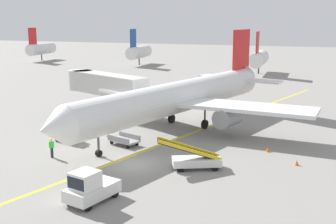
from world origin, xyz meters
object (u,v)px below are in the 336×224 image
Objects in this scene: jet_bridge at (101,84)px; belt_loader_forward_hold at (195,159)px; airliner at (180,97)px; baggage_cart_loaded at (124,140)px; pushback_tug at (90,188)px; safety_cone_nose_left at (268,149)px; safety_cone_nose_right at (297,163)px; safety_cone_wingtip_left at (58,129)px; ground_crew_marshaller at (52,147)px; baggage_tug_near_wing at (67,132)px.

jet_bridge is 2.50× the size of belt_loader_forward_hold.
baggage_cart_loaded is (-3.11, -7.63, -2.95)m from airliner.
pushback_tug reaches higher than safety_cone_nose_left.
safety_cone_nose_left and safety_cone_nose_right have the same top height.
safety_cone_wingtip_left is at bearing -89.36° from jet_bridge.
pushback_tug is at bearing -89.62° from airliner.
airliner is at bearing 24.72° from safety_cone_wingtip_left.
ground_crew_marshaller is at bearing -128.66° from baggage_cart_loaded.
ground_crew_marshaller is 3.86× the size of safety_cone_nose_right.
jet_bridge is 27.95m from pushback_tug.
jet_bridge is 23.87m from belt_loader_forward_hold.
baggage_cart_loaded is 2.23× the size of ground_crew_marshaller.
airliner is at bearing -22.93° from jet_bridge.
airliner reaches higher than safety_cone_nose_left.
jet_bridge is 28.93× the size of safety_cone_wingtip_left.
safety_cone_nose_left is at bearing 23.41° from ground_crew_marshaller.
pushback_tug is 12.95m from baggage_cart_loaded.
belt_loader_forward_hold reaches higher than safety_cone_nose_right.
jet_bridge is at bearing 90.64° from safety_cone_wingtip_left.
belt_loader_forward_hold is at bearing -67.61° from airliner.
ground_crew_marshaller is 8.76m from safety_cone_wingtip_left.
baggage_cart_loaded is 8.63× the size of safety_cone_wingtip_left.
baggage_cart_loaded is 15.57m from safety_cone_nose_right.
safety_cone_wingtip_left is (-16.57, 6.48, -0.56)m from belt_loader_forward_hold.
baggage_tug_near_wing is at bearing -77.27° from jet_bridge.
ground_crew_marshaller is at bearing -60.54° from safety_cone_wingtip_left.
safety_cone_nose_left is at bearing -25.92° from jet_bridge.
safety_cone_nose_right is (21.25, -0.21, -0.71)m from baggage_tug_near_wing.
baggage_cart_loaded is at bearing -14.72° from safety_cone_wingtip_left.
safety_cone_wingtip_left is at bearing 128.66° from pushback_tug.
jet_bridge is 3.20× the size of pushback_tug.
jet_bridge is 4.90× the size of baggage_tug_near_wing.
jet_bridge reaches higher than ground_crew_marshaller.
pushback_tug is at bearing -136.37° from safety_cone_nose_right.
baggage_tug_near_wing is 5.90× the size of safety_cone_nose_right.
belt_loader_forward_hold is 17.80m from safety_cone_wingtip_left.
baggage_tug_near_wing is 21.26m from safety_cone_nose_right.
airliner reaches higher than baggage_cart_loaded.
ground_crew_marshaller is 20.35m from safety_cone_nose_right.
airliner is 12.31m from baggage_tug_near_wing.
belt_loader_forward_hold is 8.05m from safety_cone_nose_left.
safety_cone_nose_left is (9.83, -5.52, -3.20)m from airliner.
baggage_cart_loaded is (-3.25, 12.52, -0.53)m from pushback_tug.
ground_crew_marshaller is at bearing -76.22° from jet_bridge.
pushback_tug reaches higher than safety_cone_wingtip_left.
airliner is at bearing 60.34° from ground_crew_marshaller.
safety_cone_nose_right is (15.54, -0.80, -0.25)m from baggage_cart_loaded.
safety_cone_wingtip_left is (-24.12, 3.05, 0.00)m from safety_cone_nose_right.
pushback_tug is 1.05× the size of baggage_cart_loaded.
airliner is at bearing 150.67° from safety_cone_nose_left.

